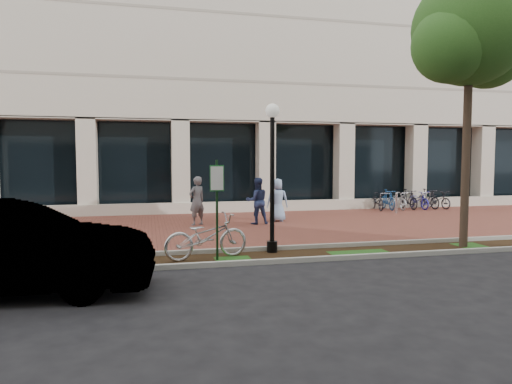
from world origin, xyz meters
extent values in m
plane|color=black|center=(0.00, 0.00, 0.00)|extent=(120.00, 120.00, 0.00)
cube|color=brown|center=(0.00, 0.00, 0.01)|extent=(40.00, 9.00, 0.01)
cube|color=black|center=(0.00, -5.25, 0.01)|extent=(40.00, 1.50, 0.01)
cube|color=#A4A59B|center=(0.00, -4.50, 0.06)|extent=(40.00, 0.12, 0.12)
cube|color=#A4A59B|center=(0.00, -6.00, 0.06)|extent=(40.00, 0.12, 0.12)
cube|color=beige|center=(0.00, 10.50, 10.10)|extent=(40.00, 12.00, 11.80)
cube|color=black|center=(0.00, 5.60, 2.10)|extent=(40.00, 0.15, 4.20)
cube|color=beige|center=(0.00, 4.50, 0.25)|extent=(40.00, 0.25, 0.50)
cube|color=beige|center=(0.00, 4.90, 2.10)|extent=(0.80, 0.80, 4.20)
cube|color=#133517|center=(-1.84, -5.38, 1.21)|extent=(0.05, 0.05, 2.42)
cube|color=#175F24|center=(-1.84, -5.41, 1.98)|extent=(0.34, 0.02, 0.62)
cube|color=silver|center=(-1.84, -5.43, 1.98)|extent=(0.30, 0.01, 0.56)
cylinder|color=black|center=(-0.30, -4.74, 0.15)|extent=(0.28, 0.28, 0.30)
cylinder|color=black|center=(-0.30, -4.74, 1.76)|extent=(0.12, 0.12, 3.53)
sphere|color=silver|center=(-0.30, -4.74, 3.67)|extent=(0.36, 0.36, 0.36)
cylinder|color=#4D3C2C|center=(5.05, -5.25, 2.21)|extent=(0.22, 0.22, 4.42)
sphere|color=#1E5019|center=(5.05, -5.25, 5.94)|extent=(3.04, 3.04, 3.04)
sphere|color=#1E5019|center=(5.89, -4.95, 5.48)|extent=(2.13, 2.13, 2.13)
sphere|color=#1E5019|center=(4.29, -5.48, 5.41)|extent=(1.98, 1.98, 1.98)
imported|color=#B9BABE|center=(-2.06, -5.12, 0.55)|extent=(2.23, 1.21, 1.11)
imported|color=#5A5A5F|center=(-1.69, 0.74, 0.90)|extent=(0.79, 0.70, 1.81)
imported|color=navy|center=(0.54, 0.48, 0.88)|extent=(0.86, 0.68, 1.75)
imported|color=#7B94B8|center=(1.49, 1.02, 0.85)|extent=(0.92, 0.70, 1.69)
cylinder|color=#ADADB2|center=(7.48, 2.43, 0.42)|extent=(0.11, 0.11, 0.85)
sphere|color=#ADADB2|center=(7.48, 2.43, 0.90)|extent=(0.12, 0.12, 0.12)
imported|color=black|center=(7.32, 3.88, 0.44)|extent=(0.85, 1.76, 0.89)
imported|color=navy|center=(7.87, 3.88, 0.49)|extent=(0.64, 1.68, 0.99)
imported|color=silver|center=(8.42, 3.88, 0.44)|extent=(0.68, 1.72, 0.89)
imported|color=black|center=(8.97, 3.88, 0.49)|extent=(0.47, 1.64, 0.99)
imported|color=#262199|center=(9.52, 3.88, 0.44)|extent=(0.67, 1.72, 0.89)
imported|color=black|center=(10.07, 3.88, 0.49)|extent=(0.63, 1.68, 0.99)
imported|color=black|center=(10.62, 3.88, 0.44)|extent=(0.84, 1.76, 0.89)
cylinder|color=#ADADB2|center=(8.97, 3.88, 0.40)|extent=(0.04, 0.04, 0.80)
imported|color=#A8A8AD|center=(-5.90, -7.32, 0.84)|extent=(5.21, 2.14, 1.68)
camera|label=1|loc=(-3.40, -16.10, 2.42)|focal=32.00mm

